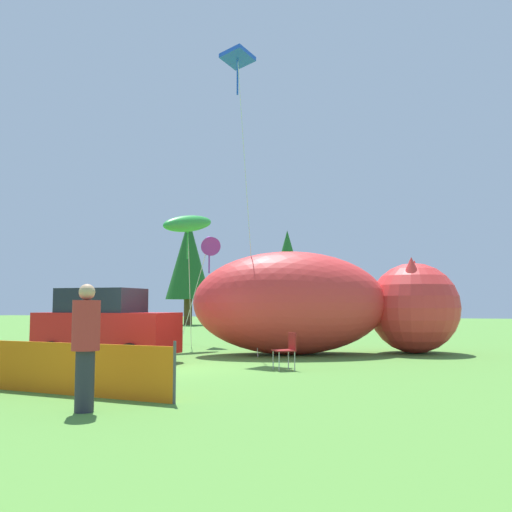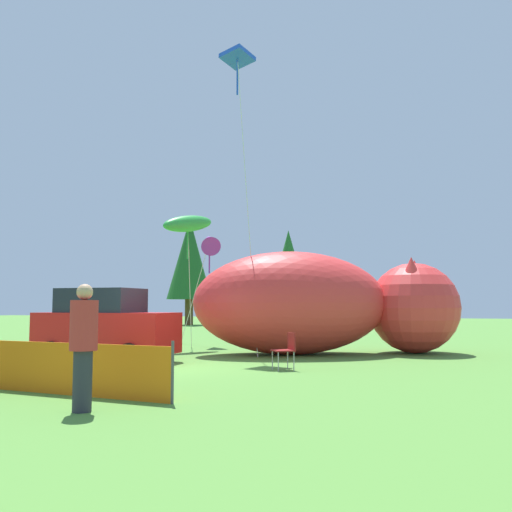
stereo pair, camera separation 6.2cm
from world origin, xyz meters
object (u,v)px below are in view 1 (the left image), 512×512
kite_blue_box (238,64)px  parked_car (106,326)px  inflatable_cat (322,307)px  spectator_in_yellow_shirt (86,342)px  kite_purple_delta (209,241)px  kite_green_fish (188,224)px  folding_chair (287,347)px

kite_blue_box → parked_car: bearing=-125.0°
inflatable_cat → spectator_in_yellow_shirt: 11.02m
parked_car → kite_purple_delta: 7.90m
kite_green_fish → inflatable_cat: bearing=-6.8°
spectator_in_yellow_shirt → kite_blue_box: size_ratio=0.19×
spectator_in_yellow_shirt → inflatable_cat: bearing=84.0°
parked_car → kite_green_fish: size_ratio=0.77×
kite_green_fish → kite_blue_box: (2.54, -1.49, 5.14)m
inflatable_cat → spectator_in_yellow_shirt: size_ratio=4.61×
kite_green_fish → kite_purple_delta: (-0.08, 2.13, -0.42)m
inflatable_cat → kite_blue_box: size_ratio=0.86×
kite_blue_box → kite_purple_delta: kite_blue_box is taller
spectator_in_yellow_shirt → folding_chair: bearing=78.1°
spectator_in_yellow_shirt → kite_green_fish: 12.74m
spectator_in_yellow_shirt → kite_blue_box: bearing=98.3°
folding_chair → inflatable_cat: (-0.16, 4.66, 0.98)m
spectator_in_yellow_shirt → kite_purple_delta: 14.63m
folding_chair → inflatable_cat: 4.77m
inflatable_cat → kite_purple_delta: bearing=125.4°
kite_blue_box → inflatable_cat: bearing=18.4°
spectator_in_yellow_shirt → kite_green_fish: kite_green_fish is taller
folding_chair → kite_green_fish: size_ratio=0.18×
parked_car → kite_green_fish: 6.23m
parked_car → folding_chair: (5.32, -0.17, -0.45)m
folding_chair → spectator_in_yellow_shirt: bearing=40.0°
kite_blue_box → kite_green_fish: bearing=149.6°
inflatable_cat → kite_green_fish: (-5.17, 0.62, 3.04)m
inflatable_cat → spectator_in_yellow_shirt: inflatable_cat is taller
folding_chair → kite_purple_delta: bearing=-92.0°
kite_purple_delta → folding_chair: bearing=-53.9°
kite_green_fish → parked_car: bearing=-89.9°
folding_chair → spectator_in_yellow_shirt: (-1.32, -6.28, 0.49)m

